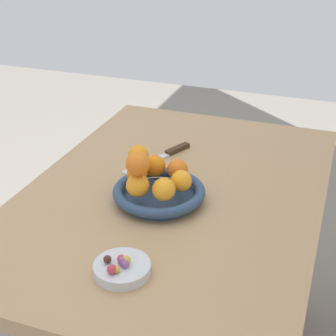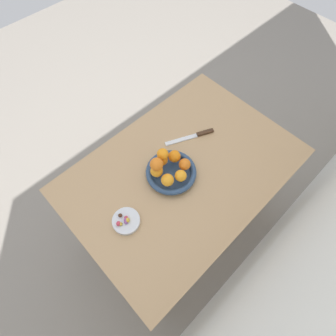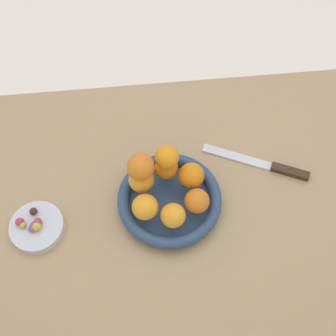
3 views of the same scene
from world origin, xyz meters
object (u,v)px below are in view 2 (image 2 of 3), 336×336
at_px(candy_ball_6, 126,222).
at_px(dining_table, 182,178).
at_px(fruit_bowl, 171,172).
at_px(orange_3, 174,156).
at_px(candy_ball_4, 126,218).
at_px(orange_6, 163,154).
at_px(candy_ball_1, 121,224).
at_px(orange_4, 162,160).
at_px(orange_5, 157,171).
at_px(orange_0, 167,180).
at_px(candy_dish, 126,221).
at_px(orange_2, 185,164).
at_px(candy_ball_2, 120,215).
at_px(candy_ball_3, 127,220).
at_px(orange_1, 181,176).
at_px(candy_ball_0, 118,224).
at_px(knife, 194,136).
at_px(candy_ball_5, 126,220).
at_px(orange_7, 157,164).

bearing_deg(candy_ball_6, dining_table, -176.35).
height_order(dining_table, fruit_bowl, fruit_bowl).
distance_m(orange_3, candy_ball_4, 0.35).
height_order(orange_6, candy_ball_1, orange_6).
height_order(orange_4, orange_5, orange_5).
bearing_deg(orange_3, orange_0, 31.33).
relative_size(candy_dish, orange_6, 2.27).
xyz_separation_m(orange_3, orange_6, (0.05, -0.02, 0.05)).
distance_m(candy_dish, orange_5, 0.25).
bearing_deg(orange_2, candy_ball_2, -4.52).
distance_m(orange_2, candy_ball_3, 0.35).
relative_size(orange_1, orange_5, 0.94).
bearing_deg(fruit_bowl, orange_6, -89.46).
xyz_separation_m(dining_table, orange_0, (0.12, 0.01, 0.16)).
bearing_deg(candy_ball_1, candy_ball_0, -48.79).
bearing_deg(knife, candy_ball_5, 11.84).
bearing_deg(orange_3, candy_ball_1, 9.60).
distance_m(orange_0, candy_ball_4, 0.24).
xyz_separation_m(orange_7, knife, (-0.29, -0.05, -0.12)).
bearing_deg(orange_0, candy_ball_1, -0.39).
distance_m(orange_4, orange_5, 0.06).
distance_m(fruit_bowl, orange_2, 0.08).
xyz_separation_m(fruit_bowl, orange_6, (0.00, -0.05, 0.10)).
bearing_deg(orange_3, orange_6, -23.26).
height_order(dining_table, knife, knife).
height_order(candy_ball_1, knife, candy_ball_1).
bearing_deg(knife, candy_ball_6, 12.43).
xyz_separation_m(orange_0, candy_ball_5, (0.24, 0.00, -0.04)).
xyz_separation_m(orange_3, orange_4, (0.05, -0.03, -0.00)).
distance_m(orange_4, candy_ball_3, 0.31).
xyz_separation_m(orange_0, candy_ball_4, (0.23, -0.01, -0.04)).
bearing_deg(candy_ball_0, fruit_bowl, -175.62).
relative_size(orange_4, orange_6, 1.02).
height_order(candy_ball_5, knife, candy_ball_5).
distance_m(orange_6, candy_ball_3, 0.32).
bearing_deg(orange_6, candy_ball_6, 17.59).
bearing_deg(orange_6, candy_dish, 16.13).
xyz_separation_m(candy_ball_1, candy_ball_6, (-0.02, 0.01, 0.00)).
relative_size(candy_ball_3, candy_ball_5, 1.05).
relative_size(orange_7, candy_ball_1, 3.85).
height_order(orange_2, candy_ball_3, orange_2).
distance_m(orange_2, candy_ball_2, 0.36).
xyz_separation_m(orange_0, orange_2, (-0.11, -0.00, -0.00)).
height_order(dining_table, orange_2, orange_2).
relative_size(candy_dish, orange_4, 2.23).
xyz_separation_m(orange_4, candy_ball_4, (0.29, 0.09, -0.04)).
height_order(orange_6, candy_ball_3, orange_6).
distance_m(orange_1, orange_7, 0.12).
bearing_deg(fruit_bowl, candy_dish, 6.14).
relative_size(orange_5, candy_ball_4, 3.37).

